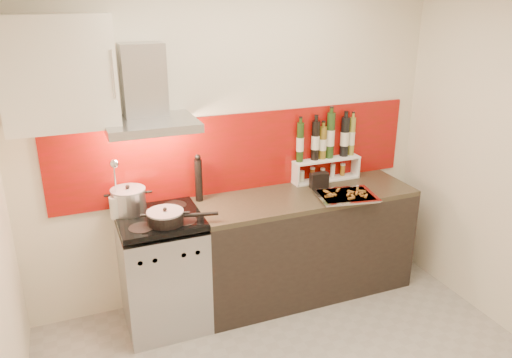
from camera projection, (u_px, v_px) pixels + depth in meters
name	position (u px, v px, depth m)	size (l,w,h in m)	color
back_wall	(235.00, 143.00, 3.98)	(3.40, 0.02, 2.60)	silver
backsplash	(242.00, 152.00, 4.02)	(3.00, 0.02, 0.64)	maroon
range_stove	(163.00, 272.00, 3.78)	(0.60, 0.60, 0.91)	#B7B7BA
counter	(304.00, 243.00, 4.20)	(1.80, 0.60, 0.90)	black
range_hood	(147.00, 98.00, 3.44)	(0.62, 0.50, 0.61)	#B7B7BA
upper_cabinet	(58.00, 73.00, 3.17)	(0.70, 0.35, 0.72)	white
stock_pot	(129.00, 201.00, 3.64)	(0.25, 0.25, 0.22)	#B7B7BA
saute_pan	(167.00, 217.00, 3.49)	(0.49, 0.26, 0.12)	black
utensil_jar	(116.00, 200.00, 3.56)	(0.10, 0.15, 0.47)	silver
pepper_mill	(199.00, 179.00, 3.85)	(0.06, 0.06, 0.38)	black
step_shelf	(327.00, 150.00, 4.26)	(0.61, 0.17, 0.59)	white
caddy_box	(319.00, 180.00, 4.15)	(0.15, 0.07, 0.13)	black
baking_tray	(346.00, 195.00, 3.96)	(0.52, 0.43, 0.03)	silver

